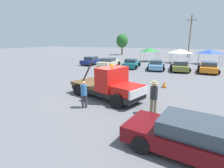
{
  "coord_description": "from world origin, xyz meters",
  "views": [
    {
      "loc": [
        5.38,
        -10.62,
        3.99
      ],
      "look_at": [
        0.5,
        0.0,
        1.05
      ],
      "focal_mm": 28.0,
      "sensor_mm": 36.0,
      "label": 1
    }
  ],
  "objects_px": {
    "canopy_tent_green": "(150,50)",
    "tree_left": "(122,41)",
    "person_at_hood": "(84,93)",
    "canopy_tent_blue": "(210,51)",
    "tow_truck": "(109,85)",
    "foreground_car": "(199,140)",
    "parked_car_olive": "(180,66)",
    "parked_car_orange": "(208,67)",
    "parked_car_teal": "(131,63)",
    "utility_pole": "(190,35)",
    "parked_car_cream": "(109,62)",
    "canopy_tent_white": "(180,51)",
    "parked_car_navy": "(92,61)",
    "person_near_truck": "(154,95)",
    "parked_car_skyblue": "(156,65)",
    "traffic_cone": "(164,85)"
  },
  "relations": [
    {
      "from": "parked_car_cream",
      "to": "traffic_cone",
      "type": "height_order",
      "value": "parked_car_cream"
    },
    {
      "from": "parked_car_teal",
      "to": "tow_truck",
      "type": "bearing_deg",
      "value": -175.22
    },
    {
      "from": "parked_car_cream",
      "to": "utility_pole",
      "type": "distance_m",
      "value": 24.2
    },
    {
      "from": "parked_car_olive",
      "to": "canopy_tent_green",
      "type": "height_order",
      "value": "canopy_tent_green"
    },
    {
      "from": "canopy_tent_white",
      "to": "tree_left",
      "type": "bearing_deg",
      "value": 141.72
    },
    {
      "from": "tree_left",
      "to": "canopy_tent_green",
      "type": "bearing_deg",
      "value": -49.71
    },
    {
      "from": "canopy_tent_green",
      "to": "parked_car_cream",
      "type": "bearing_deg",
      "value": -114.76
    },
    {
      "from": "parked_car_olive",
      "to": "utility_pole",
      "type": "distance_m",
      "value": 21.44
    },
    {
      "from": "person_at_hood",
      "to": "utility_pole",
      "type": "xyz_separation_m",
      "value": [
        4.59,
        37.46,
        4.11
      ]
    },
    {
      "from": "person_at_hood",
      "to": "parked_car_teal",
      "type": "relative_size",
      "value": 0.34
    },
    {
      "from": "parked_car_navy",
      "to": "canopy_tent_green",
      "type": "distance_m",
      "value": 11.6
    },
    {
      "from": "tow_truck",
      "to": "foreground_car",
      "type": "xyz_separation_m",
      "value": [
        5.55,
        -4.36,
        -0.3
      ]
    },
    {
      "from": "person_at_hood",
      "to": "canopy_tent_blue",
      "type": "height_order",
      "value": "canopy_tent_blue"
    },
    {
      "from": "canopy_tent_blue",
      "to": "tree_left",
      "type": "xyz_separation_m",
      "value": [
        -20.74,
        12.4,
        1.66
      ]
    },
    {
      "from": "canopy_tent_green",
      "to": "canopy_tent_blue",
      "type": "height_order",
      "value": "canopy_tent_green"
    },
    {
      "from": "parked_car_skyblue",
      "to": "utility_pole",
      "type": "distance_m",
      "value": 22.0
    },
    {
      "from": "parked_car_orange",
      "to": "canopy_tent_blue",
      "type": "xyz_separation_m",
      "value": [
        0.65,
        8.67,
        1.52
      ]
    },
    {
      "from": "tow_truck",
      "to": "traffic_cone",
      "type": "bearing_deg",
      "value": 75.31
    },
    {
      "from": "person_near_truck",
      "to": "utility_pole",
      "type": "height_order",
      "value": "utility_pole"
    },
    {
      "from": "parked_car_navy",
      "to": "canopy_tent_white",
      "type": "distance_m",
      "value": 15.69
    },
    {
      "from": "person_near_truck",
      "to": "canopy_tent_blue",
      "type": "relative_size",
      "value": 0.55
    },
    {
      "from": "person_at_hood",
      "to": "parked_car_cream",
      "type": "bearing_deg",
      "value": -28.31
    },
    {
      "from": "person_near_truck",
      "to": "parked_car_navy",
      "type": "bearing_deg",
      "value": 52.67
    },
    {
      "from": "parked_car_cream",
      "to": "parked_car_orange",
      "type": "distance_m",
      "value": 13.77
    },
    {
      "from": "person_near_truck",
      "to": "parked_car_olive",
      "type": "bearing_deg",
      "value": 11.31
    },
    {
      "from": "tree_left",
      "to": "parked_car_skyblue",
      "type": "bearing_deg",
      "value": -57.82
    },
    {
      "from": "parked_car_navy",
      "to": "parked_car_olive",
      "type": "distance_m",
      "value": 13.93
    },
    {
      "from": "person_at_hood",
      "to": "parked_car_teal",
      "type": "bearing_deg",
      "value": -40.23
    },
    {
      "from": "tow_truck",
      "to": "canopy_tent_white",
      "type": "relative_size",
      "value": 1.86
    },
    {
      "from": "canopy_tent_blue",
      "to": "traffic_cone",
      "type": "relative_size",
      "value": 6.19
    },
    {
      "from": "canopy_tent_blue",
      "to": "parked_car_orange",
      "type": "bearing_deg",
      "value": -94.27
    },
    {
      "from": "parked_car_skyblue",
      "to": "canopy_tent_blue",
      "type": "distance_m",
      "value": 11.78
    },
    {
      "from": "parked_car_teal",
      "to": "parked_car_skyblue",
      "type": "xyz_separation_m",
      "value": [
        3.7,
        -0.21,
        -0.0
      ]
    },
    {
      "from": "parked_car_cream",
      "to": "person_near_truck",
      "type": "bearing_deg",
      "value": -147.3
    },
    {
      "from": "parked_car_cream",
      "to": "foreground_car",
      "type": "bearing_deg",
      "value": -146.83
    },
    {
      "from": "canopy_tent_green",
      "to": "tree_left",
      "type": "distance_m",
      "value": 16.42
    },
    {
      "from": "tow_truck",
      "to": "parked_car_olive",
      "type": "relative_size",
      "value": 1.21
    },
    {
      "from": "person_near_truck",
      "to": "canopy_tent_white",
      "type": "height_order",
      "value": "canopy_tent_white"
    },
    {
      "from": "parked_car_teal",
      "to": "parked_car_orange",
      "type": "relative_size",
      "value": 1.02
    },
    {
      "from": "person_at_hood",
      "to": "foreground_car",
      "type": "bearing_deg",
      "value": -158.55
    },
    {
      "from": "foreground_car",
      "to": "canopy_tent_blue",
      "type": "relative_size",
      "value": 1.64
    },
    {
      "from": "person_near_truck",
      "to": "parked_car_orange",
      "type": "bearing_deg",
      "value": -0.52
    },
    {
      "from": "foreground_car",
      "to": "parked_car_skyblue",
      "type": "xyz_separation_m",
      "value": [
        -5.02,
        18.37,
        -0.0
      ]
    },
    {
      "from": "parked_car_cream",
      "to": "tree_left",
      "type": "xyz_separation_m",
      "value": [
        -6.34,
        21.64,
        3.18
      ]
    },
    {
      "from": "person_near_truck",
      "to": "person_at_hood",
      "type": "distance_m",
      "value": 4.05
    },
    {
      "from": "person_at_hood",
      "to": "utility_pole",
      "type": "relative_size",
      "value": 0.17
    },
    {
      "from": "parked_car_navy",
      "to": "parked_car_orange",
      "type": "height_order",
      "value": "same"
    },
    {
      "from": "parked_car_olive",
      "to": "parked_car_orange",
      "type": "bearing_deg",
      "value": -91.63
    },
    {
      "from": "canopy_tent_green",
      "to": "traffic_cone",
      "type": "relative_size",
      "value": 5.28
    },
    {
      "from": "person_at_hood",
      "to": "traffic_cone",
      "type": "height_order",
      "value": "person_at_hood"
    }
  ]
}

